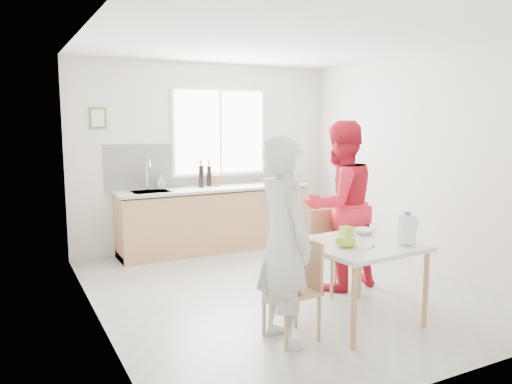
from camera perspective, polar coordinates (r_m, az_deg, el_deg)
ground at (r=5.70m, az=3.18°, el=-10.96°), size 4.50×4.50×0.00m
room_shell at (r=5.40m, az=3.32°, el=5.79°), size 4.50×4.50×4.50m
window at (r=7.47m, az=-4.14°, el=6.84°), size 1.50×0.06×1.30m
backsplash at (r=7.43m, az=-5.56°, el=3.15°), size 3.00×0.02×0.65m
picture_frame at (r=6.97m, az=-17.64°, el=8.04°), size 0.22×0.03×0.28m
kitchen_counter at (r=7.28m, az=-4.65°, el=-3.36°), size 2.84×0.64×1.37m
dining_table at (r=4.73m, az=11.60°, el=-6.62°), size 1.04×1.04×0.75m
chair_left at (r=4.37m, az=4.78°, el=-10.49°), size 0.42×0.42×0.86m
chair_far at (r=5.59m, az=8.49°, el=-6.18°), size 0.44×0.44×0.89m
person_white at (r=4.17m, az=3.15°, el=-5.60°), size 0.46×0.66×1.75m
person_red at (r=5.61m, az=9.54°, el=-1.53°), size 0.95×0.77×1.87m
bowl_green at (r=4.54m, az=10.20°, el=-5.80°), size 0.21×0.21×0.06m
bowl_white at (r=5.08m, az=12.21°, el=-4.41°), size 0.22×0.22×0.05m
milk_jug at (r=4.71m, az=16.90°, el=-4.00°), size 0.22×0.16×0.28m
green_box at (r=4.97m, az=10.29°, el=-4.42°), size 0.11×0.11×0.09m
spoon at (r=4.50m, az=12.78°, el=-6.26°), size 0.15×0.08×0.01m
cutting_board at (r=7.63m, az=3.49°, el=1.04°), size 0.37×0.28×0.01m
wine_bottle_a at (r=7.16m, az=-6.29°, el=1.79°), size 0.07×0.07×0.32m
wine_bottle_b at (r=7.28m, az=-5.39°, el=1.83°), size 0.07×0.07×0.30m
jar_amber at (r=7.27m, az=-4.57°, el=1.27°), size 0.06×0.06×0.16m
soap_bottle at (r=7.12m, az=-10.81°, el=1.19°), size 0.12×0.12×0.21m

